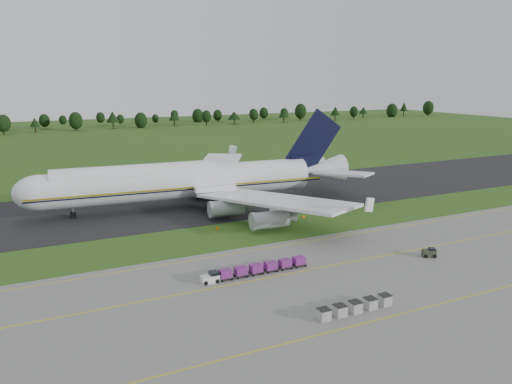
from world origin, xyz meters
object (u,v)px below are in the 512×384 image
utility_cart (429,253)px  edge_markers (262,223)px  uld_row (355,307)px  aircraft (189,181)px  baggage_train (254,269)px

utility_cart → edge_markers: (-16.72, 29.80, -0.37)m
utility_cart → uld_row: bearing=-154.4°
aircraft → baggage_train: bearing=-95.3°
aircraft → edge_markers: (9.30, -19.79, -6.07)m
baggage_train → utility_cart: size_ratio=6.97×
aircraft → uld_row: bearing=-87.9°
uld_row → edge_markers: uld_row is taller
utility_cart → edge_markers: utility_cart is taller
aircraft → baggage_train: size_ratio=4.52×
edge_markers → uld_row: bearing=-99.7°
utility_cart → edge_markers: bearing=119.3°
aircraft → uld_row: size_ratio=7.12×
baggage_train → edge_markers: bearing=61.0°
uld_row → edge_markers: bearing=80.3°
uld_row → edge_markers: size_ratio=0.54×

